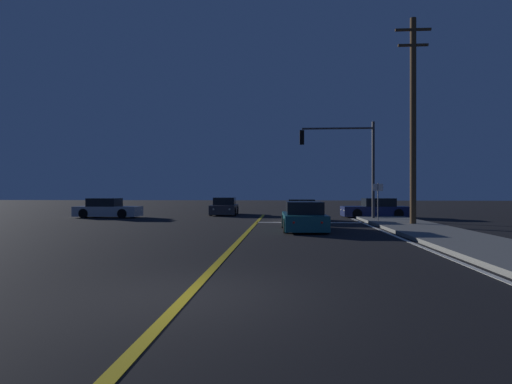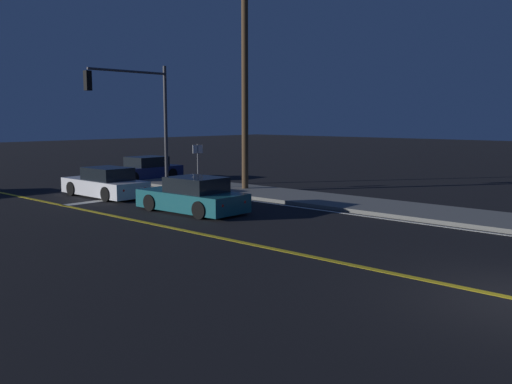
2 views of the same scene
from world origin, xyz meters
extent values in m
plane|color=black|center=(0.00, 0.00, 0.00)|extent=(160.00, 160.00, 0.00)
cube|color=slate|center=(7.96, 9.65, 0.07)|extent=(3.20, 34.75, 0.15)
cube|color=gold|center=(0.00, 9.65, 0.01)|extent=(0.20, 32.82, 0.01)
cube|color=silver|center=(6.11, 9.65, 0.01)|extent=(0.16, 32.82, 0.01)
cube|color=silver|center=(3.18, 17.80, 0.01)|extent=(6.36, 0.50, 0.01)
cube|color=#2D2D33|center=(-3.03, 25.74, 0.44)|extent=(2.06, 4.36, 0.68)
cube|color=black|center=(-3.04, 26.00, 1.04)|extent=(1.70, 2.04, 0.60)
cylinder|color=black|center=(-2.10, 24.45, 0.32)|extent=(0.25, 0.65, 0.64)
cylinder|color=black|center=(-3.85, 24.37, 0.32)|extent=(0.25, 0.65, 0.64)
cylinder|color=black|center=(-2.21, 27.10, 0.32)|extent=(0.25, 0.65, 0.64)
cylinder|color=black|center=(-3.96, 27.03, 0.32)|extent=(0.25, 0.65, 0.64)
sphere|color=#FFF4CC|center=(-2.36, 23.69, 0.52)|extent=(0.18, 0.18, 0.18)
sphere|color=#FFF4CC|center=(-3.52, 23.63, 0.52)|extent=(0.18, 0.18, 0.18)
sphere|color=red|center=(-2.54, 27.85, 0.52)|extent=(0.14, 0.14, 0.14)
sphere|color=red|center=(-3.70, 27.80, 0.52)|extent=(0.14, 0.14, 0.14)
cube|color=silver|center=(2.63, 18.88, 0.44)|extent=(1.77, 4.56, 0.68)
cube|color=black|center=(2.63, 18.60, 1.04)|extent=(1.51, 2.10, 0.60)
cylinder|color=black|center=(1.80, 20.29, 0.32)|extent=(0.22, 0.64, 0.64)
cylinder|color=black|center=(3.44, 20.29, 0.32)|extent=(0.22, 0.64, 0.64)
cylinder|color=black|center=(1.82, 17.46, 0.32)|extent=(0.22, 0.64, 0.64)
cylinder|color=black|center=(3.45, 17.47, 0.32)|extent=(0.22, 0.64, 0.64)
sphere|color=#FFF4CC|center=(2.07, 21.09, 0.52)|extent=(0.18, 0.18, 0.18)
sphere|color=#FFF4CC|center=(3.16, 21.10, 0.52)|extent=(0.18, 0.18, 0.18)
sphere|color=red|center=(2.09, 16.65, 0.52)|extent=(0.14, 0.14, 0.14)
sphere|color=red|center=(3.18, 16.65, 0.52)|extent=(0.14, 0.14, 0.14)
cube|color=navy|center=(7.86, 23.10, 0.44)|extent=(4.54, 2.04, 0.68)
cube|color=black|center=(8.12, 23.11, 1.04)|extent=(2.11, 1.69, 0.60)
cylinder|color=black|center=(6.51, 22.17, 0.32)|extent=(0.65, 0.24, 0.64)
cylinder|color=black|center=(6.44, 23.93, 0.32)|extent=(0.65, 0.24, 0.64)
cylinder|color=black|center=(9.27, 22.28, 0.32)|extent=(0.65, 0.24, 0.64)
cylinder|color=black|center=(9.21, 24.03, 0.32)|extent=(0.65, 0.24, 0.64)
sphere|color=#FFF4CC|center=(5.71, 22.44, 0.52)|extent=(0.18, 0.18, 0.18)
sphere|color=#FFF4CC|center=(5.66, 23.60, 0.52)|extent=(0.18, 0.18, 0.18)
sphere|color=red|center=(10.06, 22.60, 0.52)|extent=(0.14, 0.14, 0.14)
sphere|color=red|center=(10.02, 23.77, 0.52)|extent=(0.14, 0.14, 0.14)
cube|color=#B2B5BA|center=(-10.56, 21.73, 0.44)|extent=(4.42, 1.86, 0.68)
cube|color=black|center=(-10.82, 21.73, 1.04)|extent=(2.05, 1.55, 0.60)
cylinder|color=black|center=(-9.18, 22.50, 0.32)|extent=(0.65, 0.24, 0.64)
cylinder|color=black|center=(-9.22, 20.88, 0.32)|extent=(0.65, 0.24, 0.64)
cylinder|color=black|center=(-11.89, 22.57, 0.32)|extent=(0.65, 0.24, 0.64)
cylinder|color=black|center=(-11.94, 20.95, 0.32)|extent=(0.65, 0.24, 0.64)
sphere|color=#FFF4CC|center=(-8.41, 22.21, 0.52)|extent=(0.18, 0.18, 0.18)
sphere|color=#FFF4CC|center=(-8.44, 21.13, 0.52)|extent=(0.18, 0.18, 0.18)
sphere|color=red|center=(-12.68, 22.32, 0.52)|extent=(0.14, 0.14, 0.14)
sphere|color=red|center=(-12.71, 21.25, 0.52)|extent=(0.14, 0.14, 0.14)
cube|color=#195960|center=(2.53, 12.81, 0.44)|extent=(2.04, 4.42, 0.68)
cube|color=black|center=(2.54, 12.55, 1.04)|extent=(1.69, 2.06, 0.60)
cylinder|color=black|center=(1.60, 14.13, 0.32)|extent=(0.24, 0.65, 0.64)
cylinder|color=black|center=(3.36, 14.19, 0.32)|extent=(0.24, 0.65, 0.64)
cylinder|color=black|center=(1.71, 11.43, 0.32)|extent=(0.24, 0.65, 0.64)
cylinder|color=black|center=(3.46, 11.49, 0.32)|extent=(0.24, 0.65, 0.64)
sphere|color=#FFF4CC|center=(1.87, 14.90, 0.52)|extent=(0.18, 0.18, 0.18)
sphere|color=#FFF4CC|center=(3.03, 14.95, 0.52)|extent=(0.18, 0.18, 0.18)
sphere|color=red|center=(2.03, 10.66, 0.52)|extent=(0.14, 0.14, 0.14)
sphere|color=red|center=(3.19, 10.71, 0.52)|extent=(0.14, 0.14, 0.14)
cylinder|color=#38383D|center=(7.16, 20.10, 3.09)|extent=(0.18, 0.18, 6.18)
cylinder|color=#38383D|center=(4.94, 20.10, 5.78)|extent=(4.44, 0.12, 0.12)
cube|color=black|center=(2.72, 20.10, 5.23)|extent=(0.28, 0.28, 0.90)
sphere|color=red|center=(2.72, 20.10, 5.50)|extent=(0.22, 0.22, 0.22)
sphere|color=#4C2D05|center=(2.72, 20.10, 5.23)|extent=(0.22, 0.22, 0.22)
sphere|color=#0A3814|center=(2.72, 20.10, 4.96)|extent=(0.22, 0.22, 0.22)
cylinder|color=#4C3823|center=(8.26, 15.46, 5.38)|extent=(0.31, 0.31, 10.77)
cube|color=#4C3823|center=(8.26, 15.46, 10.17)|extent=(1.82, 0.12, 0.12)
cube|color=#4C3823|center=(8.26, 15.46, 9.37)|extent=(1.53, 0.12, 0.12)
cylinder|color=slate|center=(6.86, 17.30, 1.14)|extent=(0.06, 0.06, 2.29)
cube|color=white|center=(6.86, 17.30, 2.04)|extent=(0.56, 0.11, 0.40)
camera|label=1|loc=(1.70, -7.34, 1.81)|focal=30.33mm
camera|label=2|loc=(-11.27, -3.08, 3.52)|focal=39.23mm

